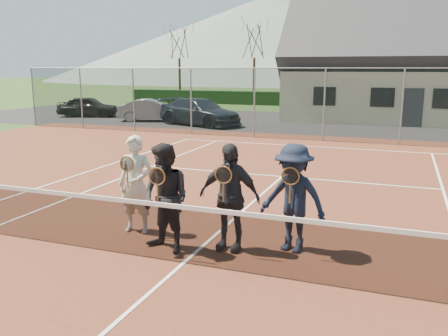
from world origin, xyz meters
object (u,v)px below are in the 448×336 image
at_px(tennis_net, 183,232).
at_px(player_a, 136,184).
at_px(car_b, 152,110).
at_px(player_b, 166,198).
at_px(player_d, 293,198).
at_px(car_a, 88,107).
at_px(clubhouse, 425,50).
at_px(car_c, 200,112).
at_px(player_c, 229,197).

bearing_deg(tennis_net, player_a, 144.16).
relative_size(car_b, player_a, 2.11).
height_order(player_b, player_d, same).
distance_m(car_a, player_b, 23.61).
xyz_separation_m(player_b, player_d, (1.94, 0.74, -0.00)).
bearing_deg(player_b, clubhouse, 79.24).
distance_m(player_b, player_d, 2.08).
bearing_deg(car_c, car_b, 94.89).
bearing_deg(car_a, player_a, -159.29).
bearing_deg(car_c, car_a, 98.61).
bearing_deg(car_b, tennis_net, -168.74).
distance_m(car_c, player_d, 17.98).
height_order(tennis_net, player_a, player_a).
distance_m(player_c, player_d, 1.05).
xyz_separation_m(car_b, player_a, (9.06, -16.84, 0.30)).
relative_size(car_a, player_b, 2.08).
relative_size(player_c, player_d, 1.00).
relative_size(car_b, player_b, 2.11).
relative_size(car_c, clubhouse, 0.31).
xyz_separation_m(player_c, player_d, (1.01, 0.29, -0.00)).
bearing_deg(player_b, player_a, 145.21).
distance_m(car_a, player_a, 22.50).
bearing_deg(tennis_net, clubhouse, 80.54).
relative_size(car_c, player_d, 2.72).
bearing_deg(player_b, player_c, 25.85).
bearing_deg(tennis_net, car_c, 112.64).
relative_size(tennis_net, player_a, 6.49).
bearing_deg(tennis_net, car_a, 129.58).
bearing_deg(car_c, tennis_net, -137.14).
bearing_deg(car_a, player_d, -153.83).
height_order(car_a, car_b, car_a).
bearing_deg(player_d, tennis_net, -142.56).
distance_m(tennis_net, player_d, 1.88).
height_order(tennis_net, clubhouse, clubhouse).
height_order(car_b, clubhouse, clubhouse).
xyz_separation_m(car_a, player_b, (14.94, -18.28, 0.28)).
height_order(car_b, tennis_net, car_b).
xyz_separation_m(player_b, player_c, (0.94, 0.45, 0.00)).
height_order(tennis_net, player_d, player_d).
distance_m(clubhouse, player_b, 24.24).
distance_m(player_b, player_c, 1.04).
distance_m(car_a, car_c, 8.53).
distance_m(tennis_net, player_c, 1.02).
distance_m(car_a, player_c, 23.87).
height_order(car_c, player_b, player_b).
distance_m(car_b, car_c, 3.56).
bearing_deg(player_a, tennis_net, -35.84).
bearing_deg(car_c, player_a, -140.29).
relative_size(car_a, car_b, 0.99).
bearing_deg(player_d, player_b, -159.18).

